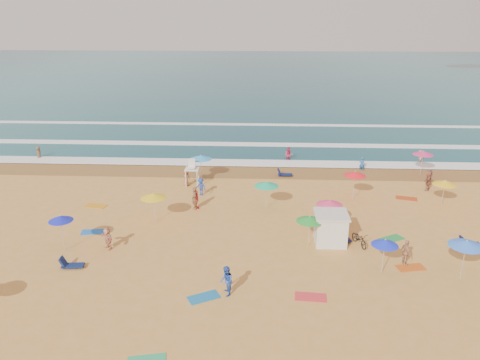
{
  "coord_description": "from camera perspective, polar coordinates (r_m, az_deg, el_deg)",
  "views": [
    {
      "loc": [
        0.48,
        -30.26,
        14.7
      ],
      "look_at": [
        -1.24,
        6.0,
        1.5
      ],
      "focal_mm": 35.0,
      "sensor_mm": 36.0,
      "label": 1
    }
  ],
  "objects": [
    {
      "name": "beachgoers",
      "position": [
        37.38,
        1.07,
        -1.92
      ],
      "size": [
        40.4,
        27.3,
        2.1
      ],
      "color": "brown",
      "rests_on": "ground"
    },
    {
      "name": "cabana",
      "position": [
        31.86,
        10.97,
        -5.88
      ],
      "size": [
        2.0,
        2.0,
        2.0
      ],
      "primitive_type": "cube",
      "color": "silver",
      "rests_on": "ground"
    },
    {
      "name": "ground",
      "position": [
        33.64,
        1.63,
        -5.93
      ],
      "size": [
        220.0,
        220.0,
        0.0
      ],
      "primitive_type": "plane",
      "color": "gold",
      "rests_on": "ground"
    },
    {
      "name": "lifeguard_stand",
      "position": [
        41.6,
        -5.84,
        0.72
      ],
      "size": [
        1.2,
        1.2,
        2.1
      ],
      "primitive_type": null,
      "color": "white",
      "rests_on": "ground"
    },
    {
      "name": "bicycle",
      "position": [
        32.16,
        14.35,
        -6.95
      ],
      "size": [
        1.18,
        1.9,
        0.94
      ],
      "primitive_type": "imported",
      "rotation": [
        0.0,
        0.0,
        0.33
      ],
      "color": "black",
      "rests_on": "ground"
    },
    {
      "name": "beach_umbrellas",
      "position": [
        33.7,
        5.51,
        -2.0
      ],
      "size": [
        65.59,
        25.58,
        0.73
      ],
      "color": "#FF1A23",
      "rests_on": "ground"
    },
    {
      "name": "loungers",
      "position": [
        30.17,
        5.03,
        -8.89
      ],
      "size": [
        59.64,
        26.14,
        0.34
      ],
      "color": "#101A51",
      "rests_on": "ground"
    },
    {
      "name": "wet_sand",
      "position": [
        45.21,
        1.95,
        1.01
      ],
      "size": [
        220.0,
        220.0,
        0.0
      ],
      "primitive_type": "plane",
      "color": "olive",
      "rests_on": "ground"
    },
    {
      "name": "ocean",
      "position": [
        115.2,
        2.51,
        12.63
      ],
      "size": [
        220.0,
        140.0,
        0.18
      ],
      "primitive_type": "cube",
      "color": "#0C4756",
      "rests_on": "ground"
    },
    {
      "name": "surf_foam",
      "position": [
        53.61,
        2.1,
        4.17
      ],
      "size": [
        200.0,
        18.7,
        0.05
      ],
      "color": "white",
      "rests_on": "ground"
    },
    {
      "name": "towels",
      "position": [
        30.68,
        1.91,
        -8.63
      ],
      "size": [
        40.35,
        21.22,
        0.03
      ],
      "color": "#E6431C",
      "rests_on": "ground"
    },
    {
      "name": "cabana_roof",
      "position": [
        31.42,
        11.09,
        -4.13
      ],
      "size": [
        2.2,
        2.2,
        0.12
      ],
      "primitive_type": "cube",
      "color": "silver",
      "rests_on": "cabana"
    }
  ]
}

